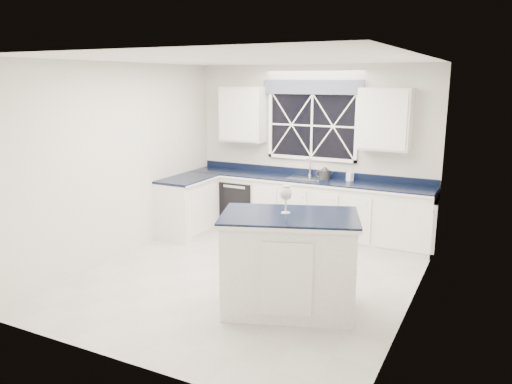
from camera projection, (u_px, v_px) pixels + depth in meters
The scene contains 13 objects.
ground at pixel (248, 277), 6.39m from camera, with size 4.50×4.50×0.00m, color #AEAEA9.
back_wall at pixel (312, 150), 8.05m from camera, with size 4.00×0.10×2.70m, color silver.
base_cabinets at pixel (281, 208), 7.99m from camera, with size 3.99×1.60×0.90m.
countertop at pixel (305, 180), 7.88m from camera, with size 3.98×0.64×0.04m, color black.
dishwasher at pixel (244, 203), 8.48m from camera, with size 0.60×0.58×0.82m, color black.
window at pixel (312, 120), 7.90m from camera, with size 1.65×0.09×1.26m.
upper_cabinets at pixel (309, 117), 7.78m from camera, with size 3.10×0.34×0.90m.
faucet at pixel (310, 167), 8.01m from camera, with size 0.05×0.20×0.30m.
island at pixel (289, 262), 5.37m from camera, with size 1.65×1.31×1.08m.
rug at pixel (302, 248), 7.45m from camera, with size 1.47×1.07×0.02m.
kettle at pixel (325, 173), 7.80m from camera, with size 0.29×0.19×0.20m.
wine_glass at pixel (286, 194), 5.27m from camera, with size 0.13×0.13×0.30m.
soap_bottle at pixel (350, 175), 7.66m from camera, with size 0.09×0.09×0.19m, color silver.
Camera 1 is at (2.79, -5.30, 2.47)m, focal length 35.00 mm.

